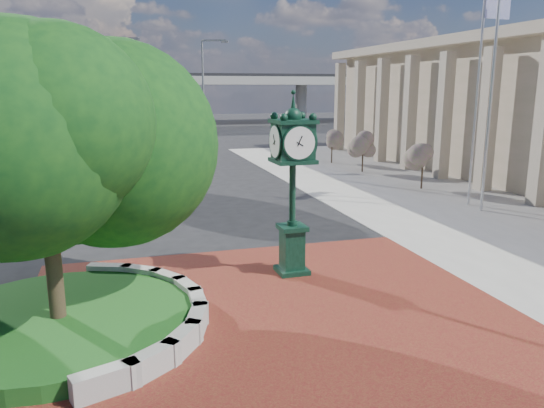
{
  "coord_description": "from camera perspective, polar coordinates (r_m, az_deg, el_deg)",
  "views": [
    {
      "loc": [
        -3.39,
        -12.24,
        5.54
      ],
      "look_at": [
        0.54,
        1.5,
        2.38
      ],
      "focal_mm": 35.0,
      "sensor_mm": 36.0,
      "label": 1
    }
  ],
  "objects": [
    {
      "name": "grass_bed",
      "position": [
        13.45,
        -21.92,
        -11.89
      ],
      "size": [
        6.1,
        6.1,
        0.4
      ],
      "primitive_type": "cylinder",
      "color": "#134416",
      "rests_on": "ground"
    },
    {
      "name": "shrub_far",
      "position": [
        39.62,
        6.48,
        6.66
      ],
      "size": [
        1.2,
        1.2,
        2.2
      ],
      "color": "#38281C",
      "rests_on": "ground"
    },
    {
      "name": "parked_car",
      "position": [
        47.75,
        -11.77,
        6.53
      ],
      "size": [
        2.48,
        5.04,
        1.65
      ],
      "primitive_type": "imported",
      "rotation": [
        0.0,
        0.0,
        0.11
      ],
      "color": "#4C140A",
      "rests_on": "ground"
    },
    {
      "name": "flagpole_a",
      "position": [
        25.42,
        22.59,
        11.81
      ],
      "size": [
        1.69,
        0.5,
        11.05
      ],
      "color": "silver",
      "rests_on": "ground"
    },
    {
      "name": "ground",
      "position": [
        13.85,
        -0.44,
        -11.11
      ],
      "size": [
        200.0,
        200.0,
        0.0
      ],
      "primitive_type": "plane",
      "color": "black",
      "rests_on": "ground"
    },
    {
      "name": "tree_street",
      "position": [
        30.33,
        -17.22,
        7.55
      ],
      "size": [
        4.4,
        4.4,
        5.45
      ],
      "color": "#38281C",
      "rests_on": "ground"
    },
    {
      "name": "post_clock",
      "position": [
        15.5,
        2.23,
        2.85
      ],
      "size": [
        1.16,
        1.16,
        5.38
      ],
      "color": "black",
      "rests_on": "ground"
    },
    {
      "name": "street_lamp_near",
      "position": [
        40.08,
        -7.1,
        11.89
      ],
      "size": [
        1.91,
        0.87,
        8.89
      ],
      "color": "slate",
      "rests_on": "ground"
    },
    {
      "name": "street_lamp_far",
      "position": [
        51.35,
        -15.83,
        12.29
      ],
      "size": [
        2.15,
        0.9,
        9.9
      ],
      "color": "slate",
      "rests_on": "ground"
    },
    {
      "name": "flagpole_b",
      "position": [
        26.51,
        21.17,
        10.55
      ],
      "size": [
        1.54,
        0.19,
        9.83
      ],
      "color": "silver",
      "rests_on": "ground"
    },
    {
      "name": "overpass",
      "position": [
        82.31,
        -14.1,
        12.79
      ],
      "size": [
        90.0,
        12.0,
        7.5
      ],
      "color": "#9E9B93",
      "rests_on": "ground"
    },
    {
      "name": "sidewalk",
      "position": [
        30.02,
        24.67,
        0.71
      ],
      "size": [
        20.0,
        50.0,
        0.04
      ],
      "primitive_type": "cube",
      "color": "#9E9B93",
      "rests_on": "ground"
    },
    {
      "name": "shrub_near",
      "position": [
        30.31,
        15.92,
        4.5
      ],
      "size": [
        1.2,
        1.2,
        2.2
      ],
      "color": "#38281C",
      "rests_on": "ground"
    },
    {
      "name": "planter_wall",
      "position": [
        13.34,
        -11.94,
        -11.09
      ],
      "size": [
        2.96,
        6.77,
        0.54
      ],
      "color": "#9E9B93",
      "rests_on": "ground"
    },
    {
      "name": "tree_planter",
      "position": [
        12.48,
        -23.22,
        3.09
      ],
      "size": [
        5.2,
        5.2,
        6.33
      ],
      "color": "#38281C",
      "rests_on": "ground"
    },
    {
      "name": "shrub_mid",
      "position": [
        35.59,
        9.76,
        5.91
      ],
      "size": [
        1.2,
        1.2,
        2.2
      ],
      "color": "#38281C",
      "rests_on": "ground"
    },
    {
      "name": "plaza",
      "position": [
        12.97,
        0.77,
        -12.72
      ],
      "size": [
        12.0,
        12.0,
        0.04
      ],
      "primitive_type": "cube",
      "color": "maroon",
      "rests_on": "ground"
    }
  ]
}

